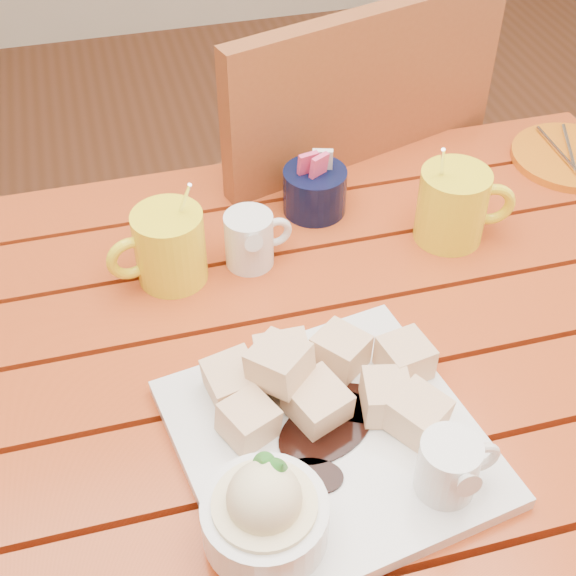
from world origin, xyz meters
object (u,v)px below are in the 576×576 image
object	(u,v)px
coffee_mug_right	(454,205)
chair_far	(316,219)
orange_saucer	(572,157)
table	(274,414)
coffee_mug_left	(168,246)
dessert_plate	(318,446)

from	to	relation	value
coffee_mug_right	chair_far	size ratio (longest dim) A/B	0.15
orange_saucer	chair_far	bearing A→B (deg)	147.38
table	coffee_mug_left	distance (m)	0.24
coffee_mug_left	chair_far	xyz separation A→B (m)	(0.29, 0.32, -0.25)
orange_saucer	table	bearing A→B (deg)	-153.25
table	dessert_plate	bearing A→B (deg)	-87.78
table	chair_far	world-z (taller)	chair_far
coffee_mug_left	coffee_mug_right	xyz separation A→B (m)	(0.37, -0.01, 0.00)
table	chair_far	xyz separation A→B (m)	(0.20, 0.48, -0.10)
coffee_mug_left	chair_far	world-z (taller)	chair_far
orange_saucer	dessert_plate	bearing A→B (deg)	-141.02
coffee_mug_right	orange_saucer	size ratio (longest dim) A/B	0.85
coffee_mug_right	chair_far	xyz separation A→B (m)	(-0.08, 0.33, -0.26)
table	coffee_mug_right	xyz separation A→B (m)	(0.28, 0.15, 0.16)
table	orange_saucer	world-z (taller)	orange_saucer
dessert_plate	orange_saucer	xyz separation A→B (m)	(0.53, 0.43, -0.03)
coffee_mug_right	orange_saucer	world-z (taller)	coffee_mug_right
dessert_plate	coffee_mug_right	xyz separation A→B (m)	(0.27, 0.31, 0.02)
coffee_mug_right	coffee_mug_left	bearing A→B (deg)	-170.17
coffee_mug_right	dessert_plate	bearing A→B (deg)	-119.93
table	coffee_mug_right	distance (m)	0.36
coffee_mug_left	dessert_plate	bearing A→B (deg)	-84.08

